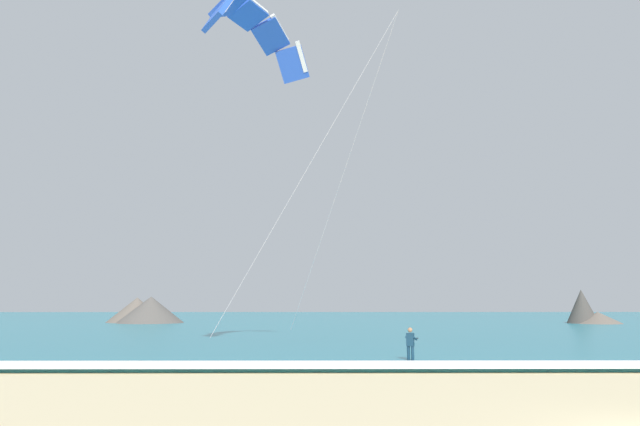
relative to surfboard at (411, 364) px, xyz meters
name	(u,v)px	position (x,y,z in m)	size (l,w,h in m)	color
sea	(372,321)	(3.62, 57.04, 0.07)	(200.00, 120.00, 0.20)	teal
surf_foam	(502,364)	(3.62, -1.96, 0.19)	(200.00, 2.96, 0.04)	white
surfboard	(411,364)	(0.00, 0.00, 0.00)	(1.01, 1.45, 0.09)	yellow
kitesurfer	(410,344)	(0.01, 0.02, 0.91)	(0.66, 0.66, 1.69)	#143347
kite_primary	(255,27)	(-7.95, 4.17, 18.55)	(10.17, 8.64, 18.81)	blue
headland_right	(590,313)	(28.97, 44.37, 1.45)	(6.59, 6.30, 4.29)	#665B51
headland_left	(144,310)	(-26.13, 47.41, 1.68)	(10.73, 10.49, 3.46)	#665B51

